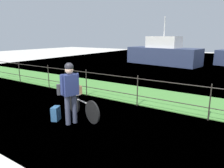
% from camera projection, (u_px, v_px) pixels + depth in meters
% --- Properties ---
extents(ground_plane, '(60.00, 60.00, 0.00)m').
position_uv_depth(ground_plane, '(94.00, 132.00, 5.14)').
color(ground_plane, beige).
extents(grass_strip, '(27.00, 2.40, 0.03)m').
position_uv_depth(grass_strip, '(152.00, 97.00, 8.11)').
color(grass_strip, '#478438').
rests_on(grass_strip, ground).
extents(harbor_water, '(30.00, 30.00, 0.00)m').
position_uv_depth(harbor_water, '(200.00, 67.00, 15.84)').
color(harbor_water, '#60849E').
rests_on(harbor_water, ground).
extents(iron_fence, '(18.04, 0.04, 1.07)m').
position_uv_depth(iron_fence, '(137.00, 88.00, 6.92)').
color(iron_fence, '#28231E').
rests_on(iron_fence, ground).
extents(bicycle_main, '(1.61, 0.54, 0.65)m').
position_uv_depth(bicycle_main, '(82.00, 107.00, 5.98)').
color(bicycle_main, black).
rests_on(bicycle_main, ground).
extents(wooden_crate, '(0.41, 0.37, 0.25)m').
position_uv_depth(wooden_crate, '(75.00, 90.00, 6.16)').
color(wooden_crate, '#A87F51').
rests_on(wooden_crate, bicycle_main).
extents(terrier_dog, '(0.32, 0.22, 0.18)m').
position_uv_depth(terrier_dog, '(75.00, 83.00, 6.09)').
color(terrier_dog, '#4C3D2D').
rests_on(terrier_dog, wooden_crate).
extents(cyclist_person, '(0.37, 0.52, 1.68)m').
position_uv_depth(cyclist_person, '(70.00, 88.00, 5.42)').
color(cyclist_person, '#383D51').
rests_on(cyclist_person, ground).
extents(backpack_on_paving, '(0.27, 0.33, 0.40)m').
position_uv_depth(backpack_on_paving, '(56.00, 114.00, 5.83)').
color(backpack_on_paving, '#28517A').
rests_on(backpack_on_paving, ground).
extents(mooring_bollard, '(0.20, 0.20, 0.44)m').
position_uv_depth(mooring_bollard, '(59.00, 90.00, 8.36)').
color(mooring_bollard, '#38383D').
rests_on(mooring_bollard, ground).
extents(moored_boat_near, '(6.32, 3.08, 3.93)m').
position_uv_depth(moored_boat_near, '(163.00, 54.00, 17.36)').
color(moored_boat_near, '#2D3856').
rests_on(moored_boat_near, ground).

